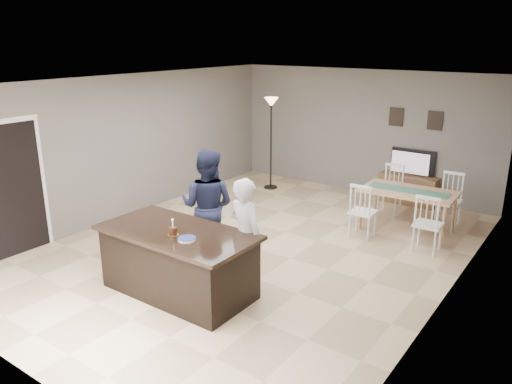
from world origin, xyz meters
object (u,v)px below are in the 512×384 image
Objects in this scene: plate_stack at (187,239)px; dining_table at (408,198)px; tv_console at (408,189)px; kitchen_island at (179,261)px; woman at (246,236)px; television at (411,163)px; man at (208,206)px; birthday_cake at (173,231)px; floor_lamp at (271,119)px.

dining_table reaches higher than plate_stack.
kitchen_island is at bearing -102.16° from tv_console.
plate_stack is (-0.39, -0.72, 0.11)m from woman.
television is 0.57× the size of woman.
dining_table is at bearing -143.55° from man.
kitchen_island is 5.78m from television.
plate_stack is at bearing 81.49° from television.
woman is 7.43× the size of birthday_cake.
plate_stack is (-0.87, -5.74, 0.62)m from tv_console.
kitchen_island is at bearing -70.02° from floor_lamp.
man reaches higher than television.
man reaches higher than woman.
television is 3.15m from floor_lamp.
plate_stack is at bearing -26.78° from kitchen_island.
tv_console is 1.66m from dining_table.
television is at bearing 105.50° from dining_table.
woman is 0.91× the size of man.
floor_lamp reaches higher than plate_stack.
tv_console is at bearing 81.39° from plate_stack.
man is 8.15× the size of birthday_cake.
plate_stack reaches higher than tv_console.
birthday_cake is 0.95× the size of plate_stack.
plate_stack is (0.69, -1.19, 0.03)m from man.
man reaches higher than kitchen_island.
man is at bearing 120.03° from plate_stack.
plate_stack is at bearing -67.32° from floor_lamp.
kitchen_island is 1.21× the size of man.
television reaches higher than tv_console.
woman is at bearing -59.92° from floor_lamp.
kitchen_island is 1.04× the size of floor_lamp.
floor_lamp reaches higher than dining_table.
floor_lamp is (-1.81, 4.95, 0.66)m from birthday_cake.
floor_lamp is at bearing 112.68° from plate_stack.
man is (-1.56, -4.62, 0.02)m from television.
floor_lamp is at bearing -88.72° from man.
man is at bearing -69.82° from floor_lamp.
kitchen_island reaches higher than tv_console.
floor_lamp is at bearing -44.40° from woman.
television is 0.44× the size of floor_lamp.
floor_lamp is (-3.47, 0.79, 0.99)m from dining_table.
man is at bearing 71.35° from television.
floor_lamp reaches higher than man.
plate_stack is (0.33, -0.17, 0.46)m from kitchen_island.
floor_lamp reaches higher than tv_console.
birthday_cake is (-0.66, -0.68, 0.14)m from woman.
man reaches higher than plate_stack.
woman is at bearing 84.63° from television.
kitchen_island is 9.35× the size of plate_stack.
television is at bearing 77.99° from kitchen_island.
dining_table is (2.08, 3.01, -0.26)m from man.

